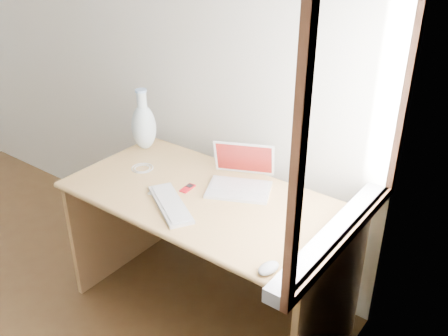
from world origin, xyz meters
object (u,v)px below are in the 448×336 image
Objects in this scene: external_keyboard at (170,204)px; laptop at (244,179)px; vase at (144,125)px; desk at (217,225)px.

laptop is at bearing 93.64° from external_keyboard.
vase reaches higher than laptop.
laptop reaches higher than external_keyboard.
desk is 0.72m from vase.
external_keyboard is (-0.18, -0.34, -0.04)m from laptop.
desk is at bearing -11.46° from vase.
laptop is 0.39m from external_keyboard.
desk is at bearing 103.17° from external_keyboard.
laptop is (0.10, 0.09, 0.26)m from desk.
vase reaches higher than external_keyboard.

